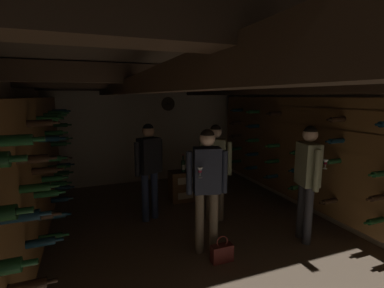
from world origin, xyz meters
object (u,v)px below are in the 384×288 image
(person_guest_far_left, at_px, (149,163))
(person_host_center, at_px, (207,179))
(person_guest_rear_center, at_px, (215,164))
(handbag, at_px, (222,253))
(wine_crate_stack, at_px, (183,186))
(display_bottle, at_px, (183,165))
(person_guest_mid_right, at_px, (308,173))

(person_guest_far_left, bearing_deg, person_host_center, -68.78)
(person_guest_rear_center, relative_size, handbag, 4.65)
(wine_crate_stack, distance_m, person_guest_far_left, 1.24)
(person_host_center, bearing_deg, wine_crate_stack, 80.48)
(person_host_center, height_order, person_guest_rear_center, person_host_center)
(handbag, bearing_deg, wine_crate_stack, 84.01)
(person_host_center, bearing_deg, handbag, -72.71)
(person_host_center, bearing_deg, person_guest_far_left, 111.22)
(wine_crate_stack, xyz_separation_m, person_guest_far_left, (-0.80, -0.64, 0.69))
(display_bottle, height_order, person_host_center, person_host_center)
(display_bottle, height_order, person_guest_rear_center, person_guest_rear_center)
(person_guest_mid_right, relative_size, handbag, 4.80)
(person_guest_mid_right, distance_m, handbag, 1.62)
(wine_crate_stack, relative_size, display_bottle, 1.71)
(wine_crate_stack, relative_size, handbag, 1.72)
(display_bottle, bearing_deg, person_guest_far_left, -143.21)
(wine_crate_stack, height_order, handbag, wine_crate_stack)
(wine_crate_stack, bearing_deg, display_bottle, -97.43)
(wine_crate_stack, relative_size, person_host_center, 0.36)
(person_host_center, distance_m, person_guest_mid_right, 1.45)
(person_guest_rear_center, distance_m, handbag, 1.49)
(display_bottle, distance_m, person_guest_far_left, 1.03)
(person_guest_mid_right, bearing_deg, person_guest_far_left, 142.36)
(display_bottle, relative_size, person_host_center, 0.21)
(person_host_center, xyz_separation_m, person_guest_rear_center, (0.53, 0.85, -0.03))
(wine_crate_stack, relative_size, person_guest_mid_right, 0.36)
(wine_crate_stack, height_order, person_host_center, person_host_center)
(handbag, bearing_deg, person_guest_mid_right, 2.39)
(handbag, bearing_deg, person_guest_far_left, 110.50)
(person_guest_far_left, bearing_deg, wine_crate_stack, 38.53)
(person_host_center, distance_m, handbag, 0.94)
(person_host_center, bearing_deg, person_guest_rear_center, 58.29)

